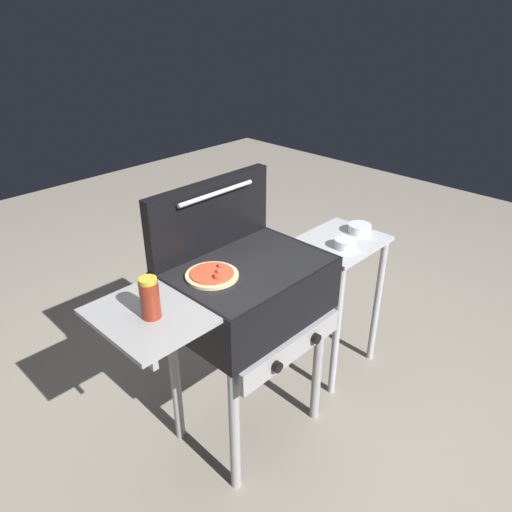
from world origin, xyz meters
TOP-DOWN VIEW (x-y plane):
  - ground_plane at (0.00, 0.00)m, footprint 8.00×8.00m
  - grill at (-0.01, -0.00)m, footprint 0.96×0.53m
  - grill_lid_open at (0.00, 0.21)m, footprint 0.63×0.08m
  - pizza_pepperoni at (-0.16, 0.03)m, footprint 0.21×0.21m
  - sauce_jar at (-0.48, -0.02)m, footprint 0.07×0.07m
  - prep_table at (0.66, 0.00)m, footprint 0.44×0.36m
  - topping_bowl_near at (0.60, -0.07)m, footprint 0.11×0.11m
  - topping_bowl_far at (0.80, -0.02)m, footprint 0.12×0.12m

SIDE VIEW (x-z plane):
  - ground_plane at x=0.00m, z-range 0.00..0.00m
  - prep_table at x=0.66m, z-range 0.16..0.94m
  - grill at x=-0.01m, z-range 0.31..1.21m
  - topping_bowl_near at x=0.60m, z-range 0.78..0.82m
  - topping_bowl_far at x=0.80m, z-range 0.78..0.82m
  - pizza_pepperoni at x=-0.16m, z-range 0.89..0.93m
  - sauce_jar at x=-0.48m, z-range 0.90..1.05m
  - grill_lid_open at x=0.00m, z-range 0.90..1.20m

